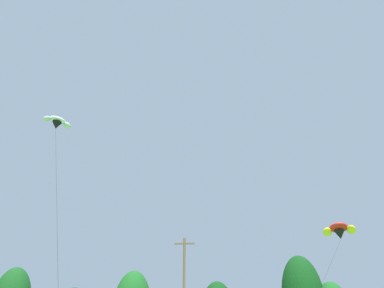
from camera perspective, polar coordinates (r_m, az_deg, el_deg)
The scene contains 2 objects.
parafoil_kite_high_white at distance 34.21m, azimuth -20.71°, elevation 3.20°, with size 9.33×12.60×18.75m.
parafoil_kite_mid_red_yellow at distance 38.06m, azimuth 22.41°, elevation -12.66°, with size 10.00×13.95×11.38m.
Camera 1 is at (0.62, 3.54, 1.85)m, focal length 33.46 mm.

